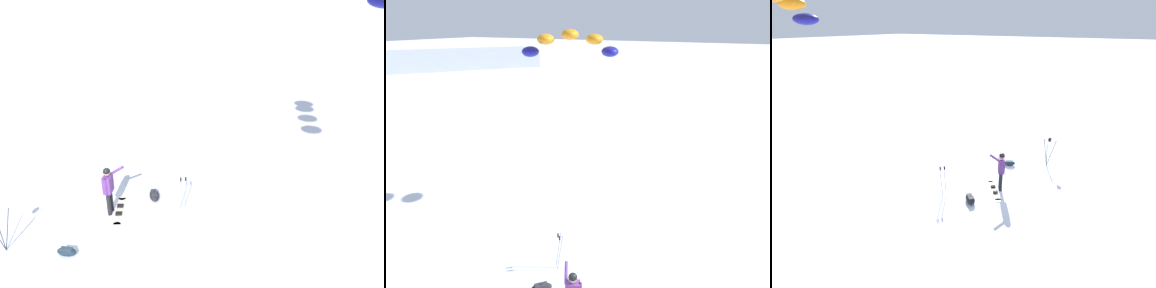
# 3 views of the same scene
# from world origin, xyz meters

# --- Properties ---
(traction_kite) EXTENTS (2.84, 4.10, 1.14)m
(traction_kite) POSITION_xyz_m (7.00, 4.51, 7.04)
(traction_kite) COLOR navy
(gear_bag_large) EXTENTS (0.72, 0.70, 0.29)m
(gear_bag_large) POSITION_xyz_m (0.75, 2.05, 0.15)
(gear_bag_large) COLOR black
(gear_bag_large) RESTS_ON ground_plane
(ski_poles) EXTENTS (0.32, 0.27, 1.29)m
(ski_poles) POSITION_xyz_m (1.99, 2.15, 0.85)
(ski_poles) COLOR gray
(ski_poles) RESTS_ON ground_plane
(distant_ridge) EXTENTS (38.71, 31.71, 3.16)m
(distant_ridge) POSITION_xyz_m (36.02, 50.87, 1.58)
(distant_ridge) COLOR #AFB7CC
(distant_ridge) RESTS_ON ground_plane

